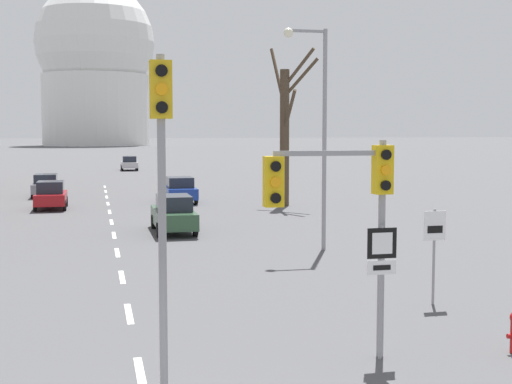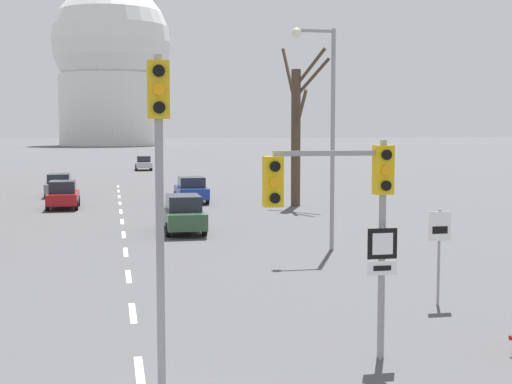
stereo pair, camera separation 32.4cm
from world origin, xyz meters
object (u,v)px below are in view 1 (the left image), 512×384
traffic_signal_near_right (343,194)px  route_sign_post (381,268)px  traffic_signal_centre_tall (162,162)px  sedan_far_left (129,163)px  sedan_far_right (180,190)px  sedan_mid_centre (51,195)px  street_lamp_right (317,117)px  speed_limit_sign (434,240)px  sedan_near_left (174,214)px  sedan_near_right (46,185)px

traffic_signal_near_right → route_sign_post: 1.64m
traffic_signal_centre_tall → route_sign_post: bearing=12.1°
route_sign_post → sedan_far_left: (-1.64, 68.13, -1.02)m
traffic_signal_near_right → sedan_far_right: (0.45, 31.17, -2.47)m
traffic_signal_centre_tall → sedan_mid_centre: traffic_signal_centre_tall is taller
route_sign_post → sedan_far_left: bearing=91.4°
street_lamp_right → sedan_far_left: bearing=94.5°
speed_limit_sign → sedan_mid_centre: size_ratio=0.65×
route_sign_post → sedan_far_left: route_sign_post is taller
sedan_near_left → sedan_far_right: 13.02m
traffic_signal_centre_tall → sedan_near_left: 19.75m
sedan_far_left → sedan_near_right: bearing=-102.9°
traffic_signal_near_right → sedan_near_left: traffic_signal_near_right is taller
route_sign_post → speed_limit_sign: bearing=51.4°
traffic_signal_near_right → speed_limit_sign: bearing=44.0°
speed_limit_sign → sedan_near_right: size_ratio=0.58×
traffic_signal_near_right → sedan_far_right: 31.28m
sedan_near_left → sedan_near_right: sedan_near_left is taller
traffic_signal_near_right → traffic_signal_centre_tall: bearing=-163.1°
traffic_signal_centre_tall → sedan_near_right: bearing=96.5°
sedan_mid_centre → traffic_signal_centre_tall: bearing=-83.3°
sedan_near_left → sedan_far_right: sedan_near_left is taller
sedan_far_left → sedan_near_left: bearing=-90.5°
route_sign_post → sedan_mid_centre: route_sign_post is taller
speed_limit_sign → sedan_mid_centre: (-11.00, 25.51, -0.89)m
route_sign_post → sedan_near_left: bearing=96.4°
traffic_signal_near_right → route_sign_post: traffic_signal_near_right is taller
traffic_signal_centre_tall → route_sign_post: 4.95m
speed_limit_sign → sedan_mid_centre: speed_limit_sign is taller
speed_limit_sign → street_lamp_right: street_lamp_right is taller
traffic_signal_centre_tall → street_lamp_right: 15.32m
traffic_signal_centre_tall → sedan_near_left: (2.28, 19.37, -3.16)m
route_sign_post → sedan_far_right: 31.36m
street_lamp_right → traffic_signal_centre_tall: bearing=-117.5°
traffic_signal_centre_tall → sedan_far_right: 32.68m
sedan_near_left → sedan_far_right: (1.78, 12.90, -0.02)m
sedan_near_left → sedan_near_right: bearing=109.3°
sedan_near_right → sedan_mid_centre: 8.05m
sedan_near_left → sedan_mid_centre: sedan_near_left is taller
route_sign_post → speed_limit_sign: size_ratio=1.07×
sedan_far_left → traffic_signal_centre_tall: bearing=-92.2°
street_lamp_right → sedan_near_left: bearing=129.4°
route_sign_post → sedan_far_left: 68.16m
speed_limit_sign → street_lamp_right: 9.40m
sedan_near_right → sedan_far_left: (7.05, 30.75, 0.02)m
sedan_near_right → speed_limit_sign: bearing=-70.7°
sedan_mid_centre → sedan_far_right: bearing=14.5°
traffic_signal_centre_tall → speed_limit_sign: (7.43, 4.78, -2.30)m
sedan_far_right → sedan_mid_centre: bearing=-165.5°
traffic_signal_near_right → sedan_far_left: (-0.90, 67.97, -2.47)m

